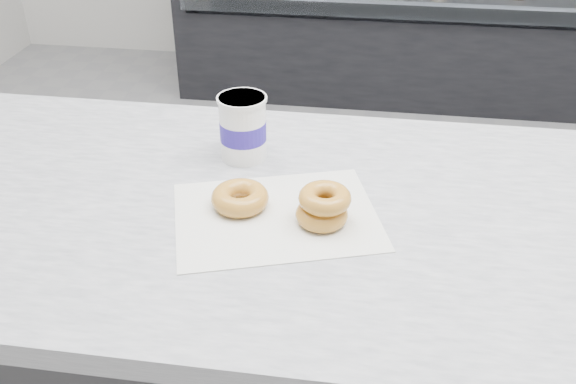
% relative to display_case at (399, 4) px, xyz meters
% --- Properties ---
extents(ground, '(5.00, 5.00, 0.00)m').
position_rel_display_case_xyz_m(ground, '(0.00, -2.12, -0.49)').
color(ground, gray).
rests_on(ground, ground).
extents(display_case, '(2.40, 0.74, 1.25)m').
position_rel_display_case_xyz_m(display_case, '(0.00, 0.00, 0.00)').
color(display_case, black).
rests_on(display_case, ground).
extents(wax_paper, '(0.40, 0.35, 0.00)m').
position_rel_display_case_xyz_m(wax_paper, '(-0.23, -2.76, 0.41)').
color(wax_paper, silver).
rests_on(wax_paper, counter).
extents(donut_single, '(0.12, 0.12, 0.03)m').
position_rel_display_case_xyz_m(donut_single, '(-0.30, -2.74, 0.43)').
color(donut_single, '#C08735').
rests_on(donut_single, wax_paper).
extents(donut_stack, '(0.11, 0.11, 0.06)m').
position_rel_display_case_xyz_m(donut_stack, '(-0.15, -2.76, 0.44)').
color(donut_stack, '#C08735').
rests_on(donut_stack, wax_paper).
extents(coffee_cup, '(0.11, 0.11, 0.13)m').
position_rel_display_case_xyz_m(coffee_cup, '(-0.33, -2.56, 0.47)').
color(coffee_cup, white).
rests_on(coffee_cup, counter).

